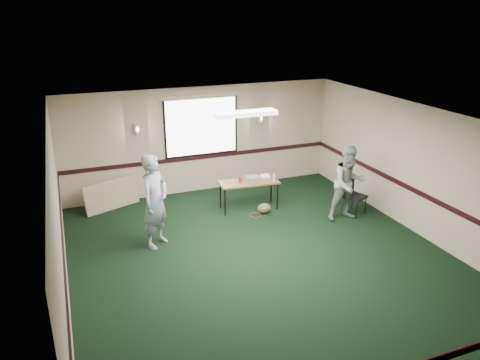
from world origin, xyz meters
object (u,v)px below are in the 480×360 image
object	(u,v)px
person_left	(155,201)
person_right	(348,183)
conference_chair	(352,192)
folding_table	(249,183)
projector	(252,178)

from	to	relation	value
person_left	person_right	bearing A→B (deg)	-48.18
person_left	person_right	size ratio (longest dim) A/B	1.11
conference_chair	person_left	size ratio (longest dim) A/B	0.47
folding_table	projector	world-z (taller)	projector
folding_table	person_right	distance (m)	2.27
folding_table	conference_chair	xyz separation A→B (m)	(2.13, -1.07, -0.12)
person_right	conference_chair	bearing A→B (deg)	42.45
projector	folding_table	bearing A→B (deg)	-164.75
conference_chair	person_left	distance (m)	4.55
projector	conference_chair	world-z (taller)	conference_chair
person_left	conference_chair	bearing A→B (deg)	-44.78
person_right	projector	bearing A→B (deg)	144.57
projector	person_right	world-z (taller)	person_right
conference_chair	projector	bearing A→B (deg)	129.68
projector	person_right	distance (m)	2.20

